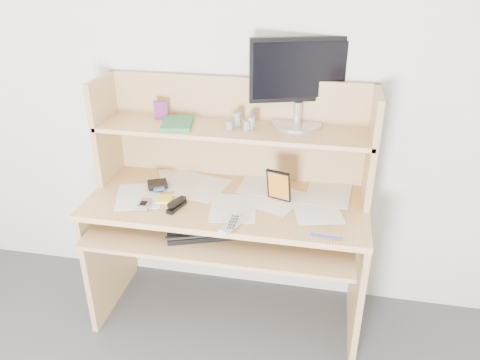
% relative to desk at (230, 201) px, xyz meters
% --- Properties ---
extents(back_wall, '(3.60, 0.04, 2.50)m').
position_rel_desk_xyz_m(back_wall, '(0.00, 0.24, 0.56)').
color(back_wall, beige).
rests_on(back_wall, floor).
extents(desk, '(1.40, 0.70, 1.30)m').
position_rel_desk_xyz_m(desk, '(0.00, 0.00, 0.00)').
color(desk, tan).
rests_on(desk, floor).
extents(paper_clutter, '(1.32, 0.54, 0.01)m').
position_rel_desk_xyz_m(paper_clutter, '(0.00, -0.08, 0.06)').
color(paper_clutter, white).
rests_on(paper_clutter, desk).
extents(keyboard, '(0.54, 0.34, 0.04)m').
position_rel_desk_xyz_m(keyboard, '(-0.00, -0.22, -0.03)').
color(keyboard, black).
rests_on(keyboard, desk).
extents(tv_remote, '(0.11, 0.17, 0.02)m').
position_rel_desk_xyz_m(tv_remote, '(0.08, -0.32, 0.07)').
color(tv_remote, '#AFAFAA').
rests_on(tv_remote, paper_clutter).
extents(flip_phone, '(0.06, 0.10, 0.02)m').
position_rel_desk_xyz_m(flip_phone, '(-0.38, -0.23, 0.07)').
color(flip_phone, '#A2A2A4').
rests_on(flip_phone, paper_clutter).
extents(stapler, '(0.07, 0.13, 0.04)m').
position_rel_desk_xyz_m(stapler, '(-0.22, -0.22, 0.08)').
color(stapler, black).
rests_on(stapler, paper_clutter).
extents(wallet, '(0.13, 0.12, 0.03)m').
position_rel_desk_xyz_m(wallet, '(-0.39, -0.02, 0.07)').
color(wallet, black).
rests_on(wallet, paper_clutter).
extents(sticky_note_pad, '(0.10, 0.10, 0.01)m').
position_rel_desk_xyz_m(sticky_note_pad, '(-0.31, -0.14, 0.06)').
color(sticky_note_pad, '#D4D839').
rests_on(sticky_note_pad, desk).
extents(digital_camera, '(0.10, 0.06, 0.06)m').
position_rel_desk_xyz_m(digital_camera, '(0.25, 0.02, 0.09)').
color(digital_camera, silver).
rests_on(digital_camera, paper_clutter).
extents(game_case, '(0.12, 0.05, 0.17)m').
position_rel_desk_xyz_m(game_case, '(0.26, -0.05, 0.15)').
color(game_case, black).
rests_on(game_case, paper_clutter).
extents(blue_pen, '(0.14, 0.02, 0.01)m').
position_rel_desk_xyz_m(blue_pen, '(0.50, -0.34, 0.07)').
color(blue_pen, '#1732B1').
rests_on(blue_pen, paper_clutter).
extents(card_box, '(0.07, 0.04, 0.10)m').
position_rel_desk_xyz_m(card_box, '(-0.39, 0.12, 0.43)').
color(card_box, '#A01615').
rests_on(card_box, desk).
extents(shelf_book, '(0.18, 0.23, 0.02)m').
position_rel_desk_xyz_m(shelf_book, '(-0.28, 0.04, 0.40)').
color(shelf_book, '#2F764B').
rests_on(shelf_book, desk).
extents(chip_stack_a, '(0.04, 0.04, 0.05)m').
position_rel_desk_xyz_m(chip_stack_a, '(0.08, 0.04, 0.41)').
color(chip_stack_a, black).
rests_on(chip_stack_a, desk).
extents(chip_stack_b, '(0.04, 0.04, 0.06)m').
position_rel_desk_xyz_m(chip_stack_b, '(0.09, 0.06, 0.42)').
color(chip_stack_b, silver).
rests_on(chip_stack_b, desk).
extents(chip_stack_c, '(0.04, 0.04, 0.05)m').
position_rel_desk_xyz_m(chip_stack_c, '(-0.01, 0.03, 0.41)').
color(chip_stack_c, black).
rests_on(chip_stack_c, desk).
extents(chip_stack_d, '(0.05, 0.05, 0.07)m').
position_rel_desk_xyz_m(chip_stack_d, '(0.02, 0.09, 0.42)').
color(chip_stack_d, white).
rests_on(chip_stack_d, desk).
extents(monitor, '(0.48, 0.25, 0.43)m').
position_rel_desk_xyz_m(monitor, '(0.31, 0.18, 0.62)').
color(monitor, silver).
rests_on(monitor, desk).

